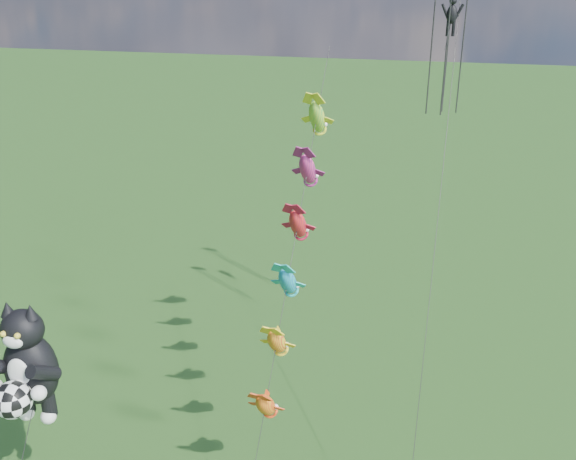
# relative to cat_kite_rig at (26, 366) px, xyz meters

# --- Properties ---
(cat_kite_rig) EXTENTS (2.76, 4.28, 10.79)m
(cat_kite_rig) POSITION_rel_cat_kite_rig_xyz_m (0.00, 0.00, 0.00)
(cat_kite_rig) COLOR brown
(cat_kite_rig) RESTS_ON ground
(fish_windsock_rig) EXTENTS (1.36, 15.95, 19.50)m
(fish_windsock_rig) POSITION_rel_cat_kite_rig_xyz_m (9.90, 6.98, 3.08)
(fish_windsock_rig) COLOR brown
(fish_windsock_rig) RESTS_ON ground
(parafoil_rig) EXTENTS (1.96, 17.57, 25.79)m
(parafoil_rig) POSITION_rel_cat_kite_rig_xyz_m (16.23, 13.95, 13.21)
(parafoil_rig) COLOR brown
(parafoil_rig) RESTS_ON ground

